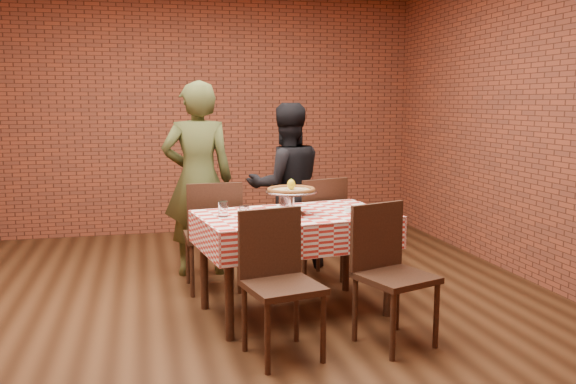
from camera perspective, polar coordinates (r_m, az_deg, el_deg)
The scene contains 19 objects.
ground at distance 4.60m, azimuth -6.19°, elevation -11.47°, with size 6.00×6.00×0.00m, color black.
back_wall at distance 7.31m, azimuth -9.44°, elevation 7.50°, with size 5.50×5.50×0.00m, color brown.
table at distance 4.52m, azimuth 0.62°, elevation -6.80°, with size 1.37×0.82×0.75m, color #3A2215.
tablecloth at distance 4.46m, azimuth 0.63°, elevation -3.52°, with size 1.41×0.86×0.24m, color red, non-canonical shape.
pizza_stand at distance 4.39m, azimuth 0.31°, elevation -1.02°, with size 0.38×0.38×0.17m, color silver, non-canonical shape.
pizza at distance 4.37m, azimuth 0.31°, elevation 0.14°, with size 0.35×0.35×0.03m, color #CCBE8C.
lemon at distance 4.37m, azimuth 0.31°, elevation 0.71°, with size 0.06×0.06×0.08m, color yellow.
water_glass_left at distance 4.13m, azimuth -4.15°, elevation -2.07°, with size 0.07×0.07×0.11m, color white.
water_glass_right at distance 4.32m, azimuth -6.15°, elevation -1.62°, with size 0.07×0.07×0.11m, color white.
side_plate at distance 4.54m, azimuth 6.27°, elevation -1.76°, with size 0.15×0.15×0.01m, color white.
sweetener_packet_a at distance 4.54m, azimuth 7.95°, elevation -1.84°, with size 0.05×0.04×0.01m, color white.
sweetener_packet_b at distance 4.60m, azimuth 8.15°, elevation -1.69°, with size 0.05×0.04×0.01m, color white.
condiment_caddy at distance 4.68m, azimuth -0.16°, elevation -0.56°, with size 0.10×0.08×0.15m, color silver.
chair_near_left at distance 3.73m, azimuth -0.48°, elevation -8.91°, with size 0.43×0.43×0.91m, color #3A2215, non-canonical shape.
chair_near_right at distance 3.98m, azimuth 10.16°, elevation -7.90°, with size 0.43×0.43×0.91m, color #3A2215, non-canonical shape.
chair_far_left at distance 5.11m, azimuth -7.15°, elevation -4.03°, with size 0.45×0.45×0.93m, color #3A2215, non-canonical shape.
chair_far_right at distance 5.32m, azimuth 2.28°, elevation -3.48°, with size 0.45×0.45×0.93m, color #3A2215, non-canonical shape.
diner_olive at distance 5.50m, azimuth -8.49°, elevation 1.20°, with size 0.64×0.42×1.75m, color #424923.
diner_black at distance 5.69m, azimuth -0.15°, elevation 0.55°, with size 0.76×0.59×1.56m, color black.
Camera 1 is at (-0.53, -4.29, 1.58)m, focal length 37.66 mm.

